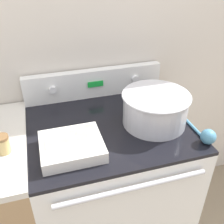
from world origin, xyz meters
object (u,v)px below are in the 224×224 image
Objects in this scene: mixing_bowl at (155,107)px; ladle at (206,135)px; spice_jar_brown_cap at (3,144)px; casserole_dish at (72,146)px.

mixing_bowl is 0.27m from ladle.
mixing_bowl is at bearing 3.00° from spice_jar_brown_cap.
ladle is at bearing -50.94° from mixing_bowl.
mixing_bowl is 0.45m from casserole_dish.
ladle is at bearing -9.63° from casserole_dish.
spice_jar_brown_cap is (-0.71, -0.04, -0.04)m from mixing_bowl.
casserole_dish is 0.94× the size of ladle.
casserole_dish is at bearing 170.37° from ladle.
mixing_bowl is 0.71m from spice_jar_brown_cap.
ladle reaches higher than casserole_dish.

